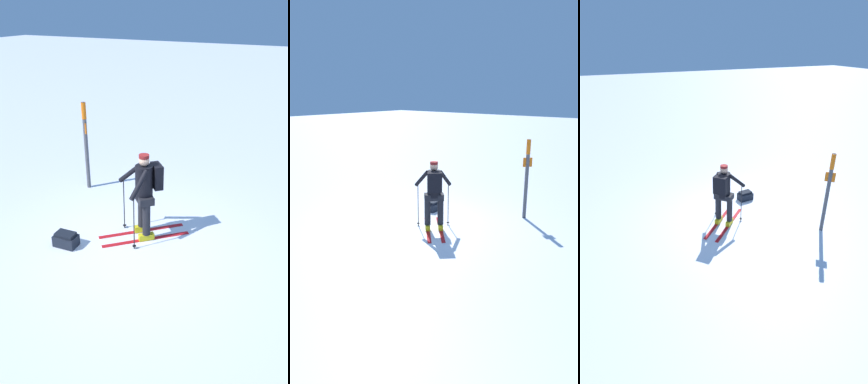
# 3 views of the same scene
# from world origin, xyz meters

# --- Properties ---
(ground_plane) EXTENTS (80.00, 80.00, 0.00)m
(ground_plane) POSITION_xyz_m (0.00, 0.00, 0.00)
(ground_plane) COLOR white
(skier) EXTENTS (1.50, 1.54, 1.70)m
(skier) POSITION_xyz_m (0.33, -0.05, 0.97)
(skier) COLOR red
(skier) RESTS_ON ground_plane
(dropped_backpack) EXTENTS (0.32, 0.46, 0.28)m
(dropped_backpack) POSITION_xyz_m (-0.66, 1.12, 0.13)
(dropped_backpack) COLOR black
(dropped_backpack) RESTS_ON ground_plane
(trail_marker) EXTENTS (0.18, 0.19, 2.11)m
(trail_marker) POSITION_xyz_m (1.63, 2.18, 1.24)
(trail_marker) COLOR #4C4C51
(trail_marker) RESTS_ON ground_plane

